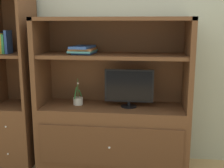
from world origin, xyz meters
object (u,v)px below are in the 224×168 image
at_px(media_console, 113,122).
at_px(potted_plant, 78,101).
at_px(tv_monitor, 129,87).
at_px(bookshelf_tall, 16,109).
at_px(magazine_stack, 83,50).
at_px(upright_book_row, 3,43).

distance_m(media_console, potted_plant, 0.44).
bearing_deg(potted_plant, tv_monitor, -2.48).
bearing_deg(media_console, bookshelf_tall, 179.76).
xyz_separation_m(media_console, potted_plant, (-0.38, 0.01, 0.22)).
bearing_deg(magazine_stack, tv_monitor, -0.31).
bearing_deg(potted_plant, media_console, -1.66).
xyz_separation_m(magazine_stack, bookshelf_tall, (-0.78, 0.01, -0.67)).
bearing_deg(tv_monitor, media_console, 175.72).
relative_size(magazine_stack, upright_book_row, 1.44).
height_order(tv_monitor, bookshelf_tall, bookshelf_tall).
height_order(potted_plant, upright_book_row, upright_book_row).
bearing_deg(tv_monitor, upright_book_row, 179.69).
distance_m(magazine_stack, upright_book_row, 0.87).
distance_m(media_console, magazine_stack, 0.83).
distance_m(tv_monitor, bookshelf_tall, 1.29).
bearing_deg(magazine_stack, bookshelf_tall, 178.91).
bearing_deg(upright_book_row, media_console, 0.27).
height_order(potted_plant, bookshelf_tall, bookshelf_tall).
relative_size(tv_monitor, magazine_stack, 1.45).
bearing_deg(bookshelf_tall, potted_plant, 0.52).
distance_m(bookshelf_tall, upright_book_row, 0.73).
height_order(media_console, potted_plant, media_console).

